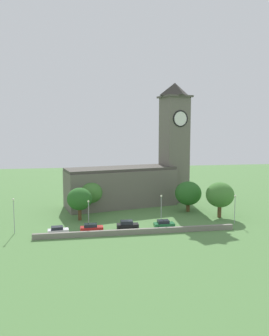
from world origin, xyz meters
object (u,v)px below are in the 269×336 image
object	(u,v)px
car_red	(91,228)
tree_riverside_east	(80,199)
church	(139,172)
car_black	(127,225)
tree_by_tower	(220,195)
streetlamp_west_mid	(88,209)
streetlamp_east_mid	(235,204)
streetlamp_central	(161,205)
tree_churchyard	(91,193)
car_white	(58,230)
streetlamp_west_end	(14,210)
car_green	(164,224)
tree_riverside_west	(188,193)

from	to	relation	value
car_red	tree_riverside_east	world-z (taller)	tree_riverside_east
church	tree_riverside_east	xyz separation A→B (m)	(-16.22, -14.11, -4.19)
car_black	tree_by_tower	xyz separation A→B (m)	(22.89, 6.08, 4.42)
streetlamp_west_mid	streetlamp_east_mid	bearing A→B (deg)	-1.77
tree_by_tower	car_black	bearing A→B (deg)	-165.11
car_black	tree_by_tower	bearing A→B (deg)	14.89
car_red	streetlamp_central	world-z (taller)	streetlamp_central
streetlamp_central	tree_riverside_east	size ratio (longest dim) A/B	0.88
tree_churchyard	car_black	bearing A→B (deg)	-65.66
church	tree_riverside_east	world-z (taller)	church
car_white	streetlamp_east_mid	xyz separation A→B (m)	(38.23, 1.90, 3.47)
streetlamp_west_end	streetlamp_central	bearing A→B (deg)	2.01
car_black	streetlamp_central	distance (m)	8.82
car_red	car_green	xyz separation A→B (m)	(15.20, 0.16, 0.01)
church	tree_riverside_west	world-z (taller)	church
church	tree_churchyard	distance (m)	16.04
car_green	streetlamp_west_end	bearing A→B (deg)	177.37
car_green	tree_by_tower	world-z (taller)	tree_by_tower
streetlamp_east_mid	church	bearing A→B (deg)	128.58
car_red	tree_by_tower	distance (m)	31.31
tree_by_tower	car_red	bearing A→B (deg)	-168.06
car_black	tree_churchyard	bearing A→B (deg)	114.34
car_red	tree_riverside_west	world-z (taller)	tree_riverside_west
tree_riverside_east	car_red	bearing A→B (deg)	-76.25
streetlamp_west_end	streetlamp_west_mid	bearing A→B (deg)	2.71
tree_churchyard	tree_by_tower	bearing A→B (deg)	-17.28
tree_by_tower	church	bearing A→B (deg)	133.89
car_white	tree_by_tower	bearing A→B (deg)	10.80
car_white	streetlamp_east_mid	world-z (taller)	streetlamp_east_mid
car_green	tree_riverside_west	world-z (taller)	tree_riverside_west
church	streetlamp_east_mid	size ratio (longest dim) A/B	5.64
streetlamp_west_mid	tree_riverside_west	size ratio (longest dim) A/B	0.79
car_white	church	bearing A→B (deg)	49.48
car_red	tree_by_tower	world-z (taller)	tree_by_tower
tree_churchyard	streetlamp_west_mid	bearing A→B (deg)	-94.02
car_green	tree_churchyard	bearing A→B (deg)	133.48
church	car_white	bearing A→B (deg)	-130.52
streetlamp_east_mid	tree_riverside_east	xyz separation A→B (m)	(-33.89, 8.04, 0.61)
streetlamp_west_mid	car_white	bearing A→B (deg)	-154.81
streetlamp_west_end	tree_riverside_east	xyz separation A→B (m)	(12.96, 7.75, 0.16)
streetlamp_west_end	tree_churchyard	bearing A→B (deg)	41.98
streetlamp_west_mid	streetlamp_east_mid	size ratio (longest dim) A/B	0.95
car_green	tree_riverside_east	bearing A→B (deg)	152.38
church	streetlamp_west_mid	bearing A→B (deg)	-124.26
tree_riverside_west	streetlamp_west_end	bearing A→B (deg)	-163.91
streetlamp_west_mid	car_black	bearing A→B (deg)	-13.74
streetlamp_west_end	tree_by_tower	bearing A→B (deg)	6.08
car_red	streetlamp_west_end	size ratio (longest dim) A/B	0.65
car_green	tree_by_tower	distance (m)	16.97
tree_riverside_east	streetlamp_west_end	bearing A→B (deg)	-149.12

